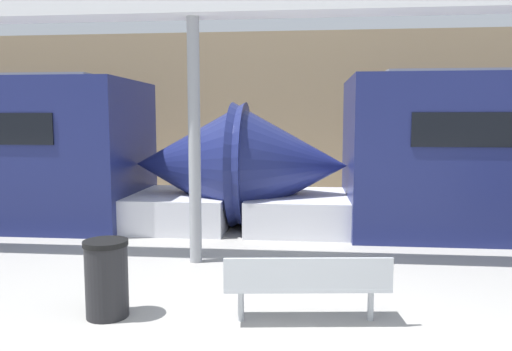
% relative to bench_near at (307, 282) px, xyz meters
% --- Properties ---
extents(station_wall, '(56.00, 0.20, 5.00)m').
position_rel_bench_near_xyz_m(station_wall, '(-0.38, 10.49, 2.02)').
color(station_wall, '#9E8460').
rests_on(station_wall, ground_plane).
extents(bench_near, '(1.87, 0.64, 0.78)m').
position_rel_bench_near_xyz_m(bench_near, '(0.00, 0.00, 0.00)').
color(bench_near, '#ADB2B7').
rests_on(bench_near, ground_plane).
extents(trash_bin, '(0.51, 0.51, 0.90)m').
position_rel_bench_near_xyz_m(trash_bin, '(-2.29, -0.03, -0.02)').
color(trash_bin, black).
rests_on(trash_bin, ground_plane).
extents(support_column_near, '(0.19, 0.19, 3.83)m').
position_rel_bench_near_xyz_m(support_column_near, '(-1.77, 2.27, 1.44)').
color(support_column_near, gray).
rests_on(support_column_near, ground_plane).
extents(canopy_beam, '(28.00, 0.60, 0.28)m').
position_rel_bench_near_xyz_m(canopy_beam, '(-1.77, 2.27, 3.49)').
color(canopy_beam, silver).
rests_on(canopy_beam, support_column_near).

